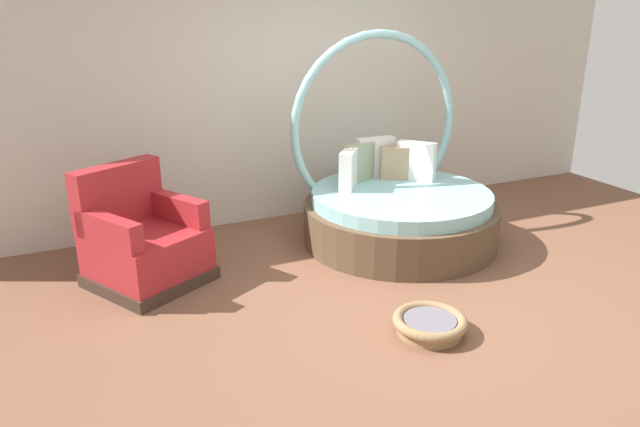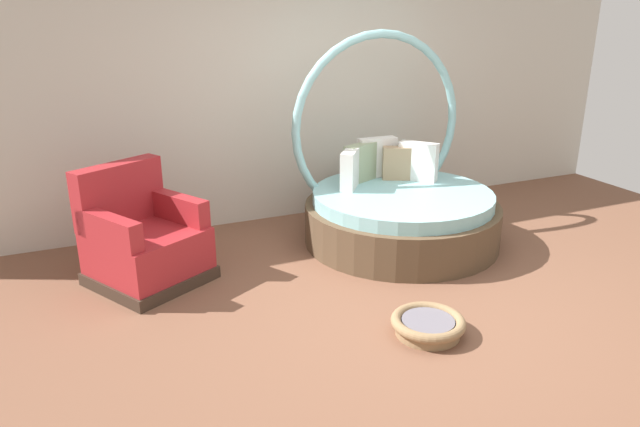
% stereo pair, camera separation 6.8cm
% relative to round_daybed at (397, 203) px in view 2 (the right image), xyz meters
% --- Properties ---
extents(ground_plane, '(8.00, 8.00, 0.02)m').
position_rel_round_daybed_xyz_m(ground_plane, '(-0.59, -1.20, -0.38)').
color(ground_plane, brown).
extents(back_wall, '(8.00, 0.12, 2.62)m').
position_rel_round_daybed_xyz_m(back_wall, '(-0.59, 1.12, 0.94)').
color(back_wall, beige).
rests_on(back_wall, ground_plane).
extents(round_daybed, '(1.82, 1.82, 1.92)m').
position_rel_round_daybed_xyz_m(round_daybed, '(0.00, 0.00, 0.00)').
color(round_daybed, brown).
rests_on(round_daybed, ground_plane).
extents(red_armchair, '(1.08, 1.08, 0.94)m').
position_rel_round_daybed_xyz_m(red_armchair, '(-2.34, 0.05, -0.04)').
color(red_armchair, '#38281E').
rests_on(red_armchair, ground_plane).
extents(pet_basket, '(0.51, 0.51, 0.13)m').
position_rel_round_daybed_xyz_m(pet_basket, '(-0.70, -1.61, -0.29)').
color(pet_basket, '#8E704C').
rests_on(pet_basket, ground_plane).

